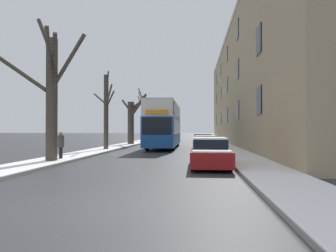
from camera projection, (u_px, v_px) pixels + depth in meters
The scene contains 14 objects.
ground_plane at pixel (88, 207), 6.93m from camera, with size 320.00×320.00×0.00m, color #303335.
sidewalk_left at pixel (156, 138), 60.20m from camera, with size 2.32×130.00×0.16m.
sidewalk_right at pixel (210, 139), 59.22m from camera, with size 2.32×130.00×0.16m.
terrace_facade_right at pixel (264, 87), 37.35m from camera, with size 9.10×53.69×14.40m.
bare_tree_left_0 at pixel (51, 92), 15.83m from camera, with size 4.54×2.30×7.89m.
bare_tree_left_1 at pixel (106, 110), 25.60m from camera, with size 2.50×3.33×7.14m.
bare_tree_left_2 at pixel (132, 120), 34.98m from camera, with size 3.62×3.34×5.95m.
bare_tree_left_3 at pixel (143, 116), 44.87m from camera, with size 1.21×3.37×7.79m.
double_decker_bus at pixel (164, 123), 28.96m from camera, with size 2.61×11.21×4.32m.
parked_car_0 at pixel (210, 153), 14.18m from camera, with size 1.81×4.37×1.42m.
parked_car_1 at pixel (205, 146), 20.37m from camera, with size 1.70×4.52×1.41m.
parked_car_2 at pixel (203, 142), 26.69m from camera, with size 1.79×4.26×1.43m.
oncoming_van at pixel (172, 134), 44.81m from camera, with size 2.01×5.19×2.21m.
pedestrian_left_sidewalk at pixel (61, 145), 17.02m from camera, with size 0.37×0.37×1.69m.
Camera 1 is at (2.48, -6.76, 1.78)m, focal length 32.00 mm.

